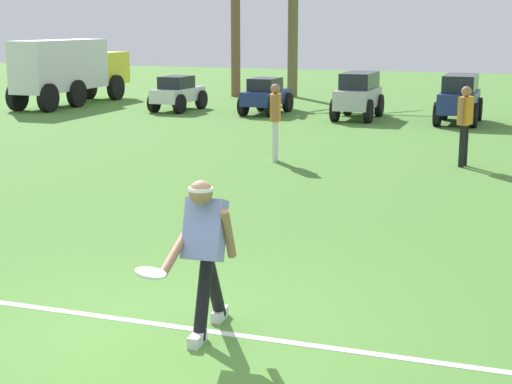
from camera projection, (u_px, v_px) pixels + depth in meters
The scene contains 13 objects.
ground_plane at pixel (158, 338), 6.97m from camera, with size 80.00×80.00×0.00m, color #4E8334.
field_line_paint at pixel (172, 326), 7.23m from camera, with size 27.49×0.09×0.01m, color white.
frisbee_thrower at pixel (205, 249), 6.88m from camera, with size 0.47×1.10×1.43m.
frisbee_in_flight at pixel (150, 273), 6.24m from camera, with size 0.33×0.33×0.07m.
teammate_midfield at pixel (465, 118), 15.12m from camera, with size 0.27×0.50×1.56m.
teammate_deep at pixel (275, 115), 15.69m from camera, with size 0.29×0.49×1.56m.
parked_car_slot_a at pixel (178, 93), 24.97m from camera, with size 1.12×2.22×1.10m.
parked_car_slot_b at pixel (266, 95), 24.11m from camera, with size 1.09×2.20×1.10m.
parked_car_slot_c at pixel (358, 94), 22.82m from camera, with size 1.21×2.43×1.34m.
parked_car_slot_d at pixel (460, 97), 21.81m from camera, with size 1.19×2.42×1.34m.
box_truck at pixel (70, 68), 26.62m from camera, with size 1.52×5.93×2.20m.
palm_tree_far_left at pixel (236, 15), 29.29m from camera, with size 3.36×3.42×5.13m.
palm_tree_left_of_centre at pixel (294, 11), 29.15m from camera, with size 3.37×3.42×5.45m.
Camera 1 is at (3.15, -5.80, 2.74)m, focal length 55.00 mm.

